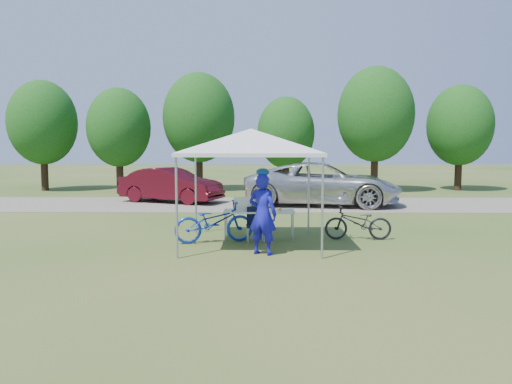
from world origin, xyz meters
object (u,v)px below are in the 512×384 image
at_px(bike_dark, 358,223).
at_px(minivan, 323,184).
at_px(cooler, 243,204).
at_px(folding_table, 259,212).
at_px(folding_chair, 256,222).
at_px(bike_blue, 214,222).
at_px(sedan, 171,185).
at_px(cyclist, 263,214).

distance_m(bike_dark, minivan, 7.11).
distance_m(cooler, minivan, 7.60).
xyz_separation_m(folding_table, folding_chair, (-0.08, -0.35, -0.18)).
bearing_deg(bike_blue, minivan, -40.24).
height_order(bike_blue, bike_dark, bike_blue).
height_order(cooler, minivan, minivan).
relative_size(cooler, minivan, 0.07).
xyz_separation_m(folding_table, bike_dark, (2.46, -0.05, -0.25)).
distance_m(folding_chair, cooler, 0.62).
bearing_deg(folding_chair, minivan, 65.75).
bearing_deg(minivan, sedan, 90.30).
height_order(cooler, sedan, sedan).
distance_m(cooler, cyclist, 1.81).
height_order(folding_chair, minivan, minivan).
relative_size(cooler, bike_dark, 0.27).
bearing_deg(bike_dark, minivan, -177.99).
bearing_deg(bike_dark, cooler, -89.16).
bearing_deg(cooler, cyclist, -74.26).
height_order(folding_chair, bike_dark, bike_dark).
relative_size(folding_table, minivan, 0.29).
distance_m(cooler, sedan, 8.63).
bearing_deg(cyclist, folding_table, -62.91).
xyz_separation_m(cooler, minivan, (2.84, 7.05, -0.03)).
height_order(cyclist, minivan, cyclist).
distance_m(cyclist, bike_dark, 2.96).
distance_m(cyclist, minivan, 9.10).
distance_m(folding_chair, bike_dark, 2.57).
relative_size(bike_blue, bike_dark, 1.16).
height_order(folding_table, sedan, sedan).
bearing_deg(minivan, bike_dark, -170.67).
xyz_separation_m(cooler, bike_dark, (2.87, -0.05, -0.46)).
distance_m(folding_table, minivan, 7.46).
xyz_separation_m(folding_chair, bike_blue, (-1.00, -0.09, 0.00)).
relative_size(folding_chair, cyclist, 0.49).
bearing_deg(cooler, folding_table, -0.00).
bearing_deg(sedan, cyclist, -137.25).
distance_m(folding_chair, bike_blue, 1.00).
height_order(folding_chair, bike_blue, bike_blue).
height_order(bike_dark, sedan, sedan).
bearing_deg(bike_blue, cyclist, -153.28).
xyz_separation_m(cooler, sedan, (-3.26, 7.99, -0.16)).
height_order(folding_chair, sedan, sedan).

